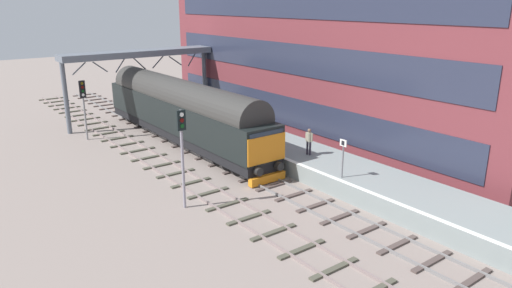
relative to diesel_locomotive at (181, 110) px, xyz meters
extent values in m
plane|color=gray|center=(0.00, -6.52, -2.49)|extent=(140.00, 140.00, 0.00)
cube|color=slate|center=(-0.72, -6.52, -2.42)|extent=(0.07, 60.00, 0.15)
cube|color=slate|center=(0.72, -6.52, -2.42)|extent=(0.07, 60.00, 0.15)
cube|color=#4D403D|center=(0.00, -22.36, -2.45)|extent=(2.50, 0.26, 0.09)
cube|color=#4D403D|center=(0.00, -20.69, -2.45)|extent=(2.50, 0.26, 0.09)
cube|color=#4D403D|center=(0.00, -19.02, -2.45)|extent=(2.50, 0.26, 0.09)
cube|color=#4D403D|center=(0.00, -17.36, -2.45)|extent=(2.50, 0.26, 0.09)
cube|color=#4D403D|center=(0.00, -15.69, -2.45)|extent=(2.50, 0.26, 0.09)
cube|color=#4D403D|center=(0.00, -14.02, -2.45)|extent=(2.50, 0.26, 0.09)
cube|color=#4D403D|center=(0.00, -12.36, -2.45)|extent=(2.50, 0.26, 0.09)
cube|color=#4D403D|center=(0.00, -10.69, -2.45)|extent=(2.50, 0.26, 0.09)
cube|color=#4D403D|center=(0.00, -9.02, -2.45)|extent=(2.50, 0.26, 0.09)
cube|color=#4D403D|center=(0.00, -7.36, -2.45)|extent=(2.50, 0.26, 0.09)
cube|color=#4D403D|center=(0.00, -5.69, -2.45)|extent=(2.50, 0.26, 0.09)
cube|color=#4D403D|center=(0.00, -4.02, -2.45)|extent=(2.50, 0.26, 0.09)
cube|color=#4D403D|center=(0.00, -2.36, -2.45)|extent=(2.50, 0.26, 0.09)
cube|color=#4D403D|center=(0.00, -0.69, -2.45)|extent=(2.50, 0.26, 0.09)
cube|color=#4D403D|center=(0.00, 0.98, -2.45)|extent=(2.50, 0.26, 0.09)
cube|color=#4D403D|center=(0.00, 2.64, -2.45)|extent=(2.50, 0.26, 0.09)
cube|color=#4D403D|center=(0.00, 4.31, -2.45)|extent=(2.50, 0.26, 0.09)
cube|color=#4D403D|center=(0.00, 5.98, -2.45)|extent=(2.50, 0.26, 0.09)
cube|color=#4D403D|center=(0.00, 7.64, -2.45)|extent=(2.50, 0.26, 0.09)
cube|color=#4D403D|center=(0.00, 9.31, -2.45)|extent=(2.50, 0.26, 0.09)
cube|color=#4D403D|center=(0.00, 10.98, -2.45)|extent=(2.50, 0.26, 0.09)
cube|color=#4D403D|center=(0.00, 12.64, -2.45)|extent=(2.50, 0.26, 0.09)
cube|color=#4D403D|center=(0.00, 14.31, -2.45)|extent=(2.50, 0.26, 0.09)
cube|color=#4D403D|center=(0.00, 15.98, -2.45)|extent=(2.50, 0.26, 0.09)
cube|color=#4D403D|center=(0.00, 17.64, -2.45)|extent=(2.50, 0.26, 0.09)
cube|color=#4D403D|center=(0.00, 19.31, -2.45)|extent=(2.50, 0.26, 0.09)
cube|color=#4D403D|center=(0.00, 20.98, -2.45)|extent=(2.50, 0.26, 0.09)
cube|color=#4D403D|center=(0.00, 22.64, -2.45)|extent=(2.50, 0.26, 0.09)
cube|color=gray|center=(-4.23, -6.52, -2.42)|extent=(0.07, 60.00, 0.15)
cube|color=gray|center=(-2.80, -6.52, -2.42)|extent=(0.07, 60.00, 0.15)
cube|color=#49483B|center=(-3.52, -18.71, -2.45)|extent=(2.50, 0.26, 0.09)
cube|color=#49483B|center=(-3.52, -16.83, -2.45)|extent=(2.50, 0.26, 0.09)
cube|color=#49483B|center=(-3.52, -14.96, -2.45)|extent=(2.50, 0.26, 0.09)
cube|color=#49483B|center=(-3.52, -13.08, -2.45)|extent=(2.50, 0.26, 0.09)
cube|color=#49483B|center=(-3.52, -11.21, -2.45)|extent=(2.50, 0.26, 0.09)
cube|color=#49483B|center=(-3.52, -9.33, -2.45)|extent=(2.50, 0.26, 0.09)
cube|color=#49483B|center=(-3.52, -7.46, -2.45)|extent=(2.50, 0.26, 0.09)
cube|color=#49483B|center=(-3.52, -5.58, -2.45)|extent=(2.50, 0.26, 0.09)
cube|color=#49483B|center=(-3.52, -3.71, -2.45)|extent=(2.50, 0.26, 0.09)
cube|color=#49483B|center=(-3.52, -1.83, -2.45)|extent=(2.50, 0.26, 0.09)
cube|color=#49483B|center=(-3.52, 0.04, -2.45)|extent=(2.50, 0.26, 0.09)
cube|color=#49483B|center=(-3.52, 1.92, -2.45)|extent=(2.50, 0.26, 0.09)
cube|color=#49483B|center=(-3.52, 3.79, -2.45)|extent=(2.50, 0.26, 0.09)
cube|color=#49483B|center=(-3.52, 5.67, -2.45)|extent=(2.50, 0.26, 0.09)
cube|color=#49483B|center=(-3.52, 7.54, -2.45)|extent=(2.50, 0.26, 0.09)
cube|color=#49483B|center=(-3.52, 9.42, -2.45)|extent=(2.50, 0.26, 0.09)
cube|color=#49483B|center=(-3.52, 11.29, -2.45)|extent=(2.50, 0.26, 0.09)
cube|color=#49483B|center=(-3.52, 13.17, -2.45)|extent=(2.50, 0.26, 0.09)
cube|color=#49483B|center=(-3.52, 15.04, -2.45)|extent=(2.50, 0.26, 0.09)
cube|color=#49483B|center=(-3.52, 16.92, -2.45)|extent=(2.50, 0.26, 0.09)
cube|color=#49483B|center=(-3.52, 18.79, -2.45)|extent=(2.50, 0.26, 0.09)
cube|color=#49483B|center=(-3.52, 20.67, -2.45)|extent=(2.50, 0.26, 0.09)
cube|color=#49483B|center=(-3.52, 22.54, -2.45)|extent=(2.50, 0.26, 0.09)
cube|color=gray|center=(3.60, -6.52, -1.99)|extent=(4.00, 44.00, 1.00)
cube|color=white|center=(1.75, -6.52, -1.49)|extent=(0.30, 44.00, 0.01)
cube|color=brown|center=(9.08, -3.93, 3.35)|extent=(4.50, 32.86, 11.68)
cube|color=#282D42|center=(6.80, -3.93, -0.35)|extent=(0.06, 30.23, 2.18)
cube|color=#282D42|center=(6.80, -3.93, 3.54)|extent=(0.06, 30.23, 2.18)
cube|color=#282D42|center=(6.80, -3.93, 7.43)|extent=(0.06, 30.23, 2.18)
cube|color=black|center=(0.00, 0.04, -1.67)|extent=(2.56, 19.95, 0.60)
cube|color=black|center=(0.00, 0.04, -0.32)|extent=(2.70, 19.95, 2.10)
cylinder|color=#32312E|center=(0.00, 0.04, 0.91)|extent=(2.56, 18.35, 2.57)
cube|color=orange|center=(0.00, -9.98, -0.47)|extent=(2.65, 0.08, 1.58)
cube|color=#232D3D|center=(0.00, -9.96, 0.26)|extent=(2.38, 0.04, 0.64)
cube|color=#232D3D|center=(1.37, 0.04, -0.02)|extent=(0.04, 13.97, 0.44)
cylinder|color=black|center=(-0.75, -10.19, -1.57)|extent=(0.48, 0.35, 0.48)
cylinder|color=black|center=(0.75, -10.19, -1.57)|extent=(0.48, 0.35, 0.48)
cube|color=orange|center=(0.00, -10.04, -2.20)|extent=(2.43, 0.36, 0.47)
cylinder|color=black|center=(0.00, -8.05, -1.97)|extent=(1.64, 1.04, 1.04)
cylinder|color=black|center=(0.00, -6.95, -1.97)|extent=(1.64, 1.04, 1.04)
cylinder|color=black|center=(0.00, -5.85, -1.97)|extent=(1.64, 1.04, 1.04)
cylinder|color=black|center=(0.00, 5.92, -1.97)|extent=(1.64, 1.04, 1.04)
cylinder|color=black|center=(0.00, 7.02, -1.97)|extent=(1.64, 1.04, 1.04)
cylinder|color=black|center=(0.00, 8.12, -1.97)|extent=(1.64, 1.04, 1.04)
cylinder|color=gray|center=(-5.37, -10.13, 0.03)|extent=(0.14, 0.14, 5.05)
cube|color=black|center=(-5.37, -10.19, 2.06)|extent=(0.44, 0.10, 0.99)
cylinder|color=white|center=(-5.37, -10.25, 2.36)|extent=(0.20, 0.06, 0.20)
cylinder|color=#500807|center=(-5.37, -10.25, 2.08)|extent=(0.20, 0.06, 0.20)
cylinder|color=#0A3E13|center=(-5.37, -10.25, 1.80)|extent=(0.20, 0.06, 0.20)
cylinder|color=gray|center=(-5.37, 5.00, -0.25)|extent=(0.14, 0.14, 4.48)
cube|color=black|center=(-5.37, 4.94, 1.35)|extent=(0.44, 0.10, 1.27)
cylinder|color=#53470A|center=(-5.37, 4.88, 1.79)|extent=(0.20, 0.06, 0.20)
cylinder|color=#500807|center=(-5.37, 4.88, 1.51)|extent=(0.20, 0.06, 0.20)
cylinder|color=#0A3E13|center=(-5.37, 4.88, 1.23)|extent=(0.20, 0.06, 0.20)
cylinder|color=white|center=(-5.37, 4.88, 0.95)|extent=(0.20, 0.06, 0.20)
cylinder|color=slate|center=(2.14, -13.75, -0.43)|extent=(0.08, 0.08, 2.09)
cube|color=white|center=(2.11, -13.75, 0.43)|extent=(0.05, 0.44, 0.36)
cube|color=black|center=(2.08, -13.75, 0.43)|extent=(0.01, 0.20, 0.24)
cylinder|color=#322C39|center=(3.37, -9.97, -1.06)|extent=(0.13, 0.13, 0.84)
cylinder|color=#322C39|center=(3.32, -9.78, -1.06)|extent=(0.13, 0.13, 0.84)
cylinder|color=#9B977F|center=(3.35, -9.88, -0.36)|extent=(0.41, 0.41, 0.56)
sphere|color=brown|center=(3.35, -9.88, 0.05)|extent=(0.22, 0.22, 0.22)
cylinder|color=#9B977F|center=(3.40, -10.08, -0.36)|extent=(0.09, 0.09, 0.52)
cylinder|color=#9B977F|center=(3.29, -9.67, -0.36)|extent=(0.09, 0.09, 0.52)
cylinder|color=slate|center=(-5.92, 7.57, 0.31)|extent=(0.36, 0.36, 5.59)
cylinder|color=slate|center=(6.50, 7.57, 0.31)|extent=(0.36, 0.36, 5.59)
cube|color=slate|center=(0.29, 7.57, 3.35)|extent=(12.82, 2.00, 0.50)
cylinder|color=slate|center=(-4.69, 7.57, 2.50)|extent=(1.15, 0.10, 0.96)
cylinder|color=slate|center=(-3.03, 7.57, 2.50)|extent=(1.17, 0.10, 0.94)
cylinder|color=slate|center=(-1.37, 7.57, 2.50)|extent=(0.94, 0.10, 1.17)
cylinder|color=slate|center=(0.29, 7.57, 2.50)|extent=(1.07, 0.10, 1.05)
cylinder|color=slate|center=(1.95, 7.57, 2.50)|extent=(1.10, 0.10, 1.01)
cylinder|color=slate|center=(3.61, 7.57, 2.50)|extent=(1.20, 0.10, 0.90)
cylinder|color=slate|center=(5.27, 7.57, 2.50)|extent=(0.91, 0.10, 1.19)
camera|label=1|loc=(-15.52, -29.58, 7.52)|focal=32.78mm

